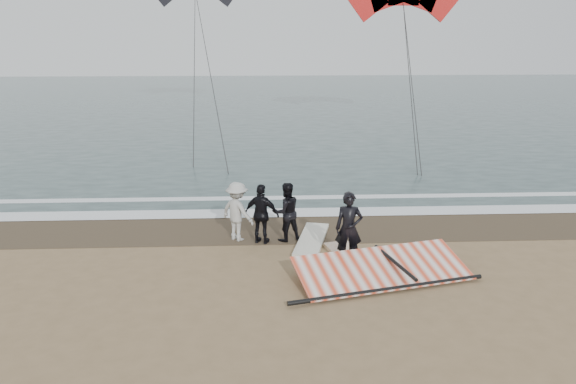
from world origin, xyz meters
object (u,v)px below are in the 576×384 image
(sail_rig, at_px, (378,270))
(man_main, at_px, (349,228))
(board_white, at_px, (354,260))
(board_cream, at_px, (312,240))

(sail_rig, bearing_deg, man_main, 125.39)
(board_white, height_order, sail_rig, sail_rig)
(man_main, height_order, sail_rig, man_main)
(board_white, xyz_separation_m, board_cream, (-0.98, 1.53, 0.00))
(board_white, bearing_deg, man_main, -177.01)
(board_white, bearing_deg, board_cream, 107.60)
(board_cream, bearing_deg, board_white, -44.00)
(man_main, xyz_separation_m, board_cream, (-0.82, 1.58, -0.91))
(board_cream, distance_m, sail_rig, 2.86)
(board_white, distance_m, board_cream, 1.81)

